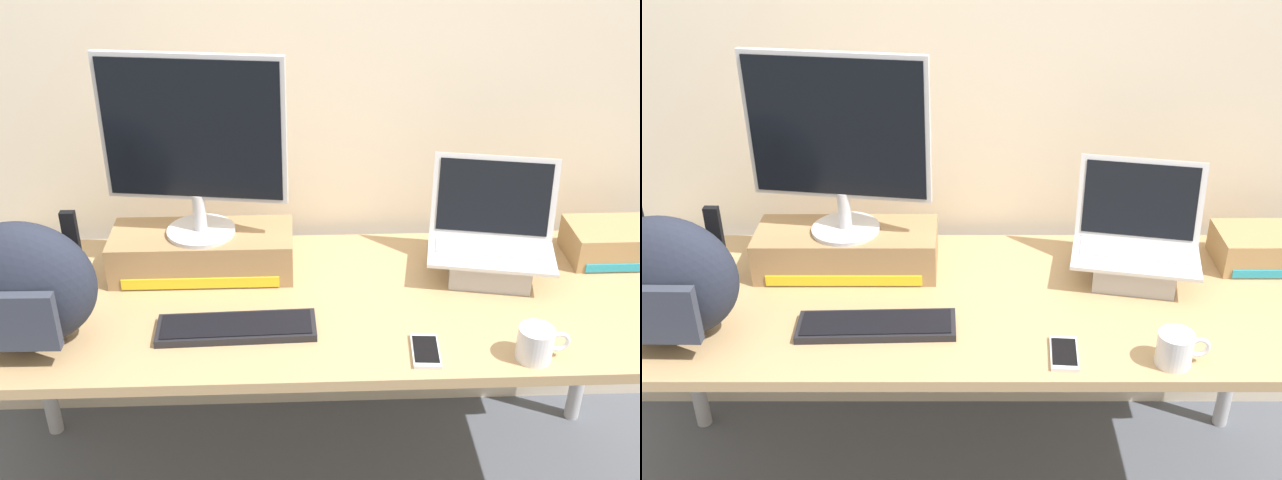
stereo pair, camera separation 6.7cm
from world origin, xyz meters
TOP-DOWN VIEW (x-y plane):
  - back_wall at (0.00, 0.45)m, footprint 7.00×0.10m
  - desk at (0.00, 0.00)m, footprint 1.93×0.70m
  - toner_box_yellow at (-0.33, 0.15)m, footprint 0.51×0.21m
  - desktop_monitor at (-0.33, 0.15)m, footprint 0.49×0.19m
  - open_laptop at (0.48, 0.11)m, footprint 0.39×0.30m
  - external_keyboard at (-0.22, -0.14)m, footprint 0.41×0.13m
  - messenger_backpack at (-0.72, -0.16)m, footprint 0.35×0.24m
  - coffee_mug at (0.51, -0.28)m, footprint 0.13×0.09m
  - cell_phone at (0.25, -0.25)m, footprint 0.08×0.14m
  - plush_toy at (-0.85, 0.13)m, footprint 0.10×0.10m
  - toner_box_cyan at (0.90, 0.18)m, footprint 0.32×0.18m

SIDE VIEW (x-z plane):
  - desk at x=0.00m, z-range 0.29..1.01m
  - cell_phone at x=0.25m, z-range 0.72..0.73m
  - external_keyboard at x=-0.22m, z-range 0.72..0.74m
  - coffee_mug at x=0.51m, z-range 0.72..0.81m
  - plush_toy at x=-0.85m, z-range 0.72..0.82m
  - toner_box_cyan at x=0.90m, z-range 0.72..0.82m
  - toner_box_yellow at x=-0.33m, z-range 0.72..0.84m
  - open_laptop at x=0.48m, z-range 0.63..0.95m
  - messenger_backpack at x=-0.72m, z-range 0.72..1.05m
  - desktop_monitor at x=-0.33m, z-range 0.86..1.37m
  - back_wall at x=0.00m, z-range 0.00..2.60m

